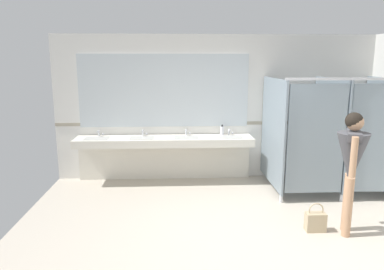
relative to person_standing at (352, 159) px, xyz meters
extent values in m
cube|color=#B2A899|center=(-1.31, -0.09, -1.05)|extent=(6.24, 5.66, 0.10)
cube|color=silver|center=(-1.31, 2.50, 0.34)|extent=(6.24, 0.12, 2.68)
cube|color=#9E937F|center=(-1.31, 2.44, 0.05)|extent=(6.24, 0.01, 0.06)
cube|color=silver|center=(-2.41, 2.15, -0.22)|extent=(3.21, 0.54, 0.14)
cube|color=silver|center=(-2.41, 2.38, -0.65)|extent=(3.21, 0.08, 0.71)
cube|color=#ADADA8|center=(-3.61, 2.12, -0.20)|extent=(0.42, 0.30, 0.11)
cylinder|color=silver|center=(-3.61, 2.33, -0.10)|extent=(0.04, 0.04, 0.11)
cylinder|color=silver|center=(-3.61, 2.27, -0.05)|extent=(0.03, 0.11, 0.03)
sphere|color=silver|center=(-3.54, 2.34, -0.12)|extent=(0.04, 0.04, 0.04)
cube|color=#ADADA8|center=(-2.81, 2.12, -0.20)|extent=(0.42, 0.30, 0.11)
cylinder|color=silver|center=(-2.81, 2.33, -0.10)|extent=(0.04, 0.04, 0.11)
cylinder|color=silver|center=(-2.81, 2.27, -0.05)|extent=(0.03, 0.11, 0.03)
sphere|color=silver|center=(-2.74, 2.34, -0.12)|extent=(0.04, 0.04, 0.04)
cube|color=#ADADA8|center=(-2.01, 2.12, -0.20)|extent=(0.42, 0.30, 0.11)
cylinder|color=silver|center=(-2.01, 2.33, -0.10)|extent=(0.04, 0.04, 0.11)
cylinder|color=silver|center=(-2.01, 2.27, -0.05)|extent=(0.03, 0.11, 0.03)
sphere|color=silver|center=(-1.94, 2.34, -0.12)|extent=(0.04, 0.04, 0.04)
cube|color=#ADADA8|center=(-1.20, 2.12, -0.20)|extent=(0.42, 0.30, 0.11)
cylinder|color=silver|center=(-1.20, 2.33, -0.10)|extent=(0.04, 0.04, 0.11)
cylinder|color=silver|center=(-1.20, 2.27, -0.05)|extent=(0.03, 0.11, 0.03)
sphere|color=silver|center=(-1.13, 2.34, -0.12)|extent=(0.04, 0.04, 0.04)
cube|color=silver|center=(-2.41, 2.43, 0.66)|extent=(3.11, 0.02, 1.34)
cube|color=gray|center=(-0.54, 1.72, 0.02)|extent=(0.03, 1.41, 1.81)
cylinder|color=silver|center=(-0.54, 1.07, -0.94)|extent=(0.05, 0.05, 0.12)
cube|color=gray|center=(0.44, 1.72, 0.02)|extent=(0.03, 1.41, 1.81)
cylinder|color=silver|center=(0.44, 1.07, -0.94)|extent=(0.05, 0.05, 0.12)
cube|color=gray|center=(1.42, 1.72, 0.02)|extent=(0.03, 1.41, 1.81)
cube|color=gray|center=(-0.05, 1.04, 0.02)|extent=(0.90, 0.03, 1.71)
cube|color=gray|center=(0.93, 1.04, 0.02)|extent=(0.90, 0.08, 1.71)
cube|color=#B7BABF|center=(0.44, 1.04, 0.94)|extent=(2.02, 0.04, 0.04)
cylinder|color=tan|center=(0.03, 0.08, -0.61)|extent=(0.11, 0.11, 0.78)
cylinder|color=tan|center=(-0.03, -0.08, -0.61)|extent=(0.11, 0.11, 0.78)
cone|color=#47474C|center=(0.00, 0.00, 0.00)|extent=(0.52, 0.52, 0.67)
cube|color=#47474C|center=(0.00, 0.00, 0.30)|extent=(0.31, 0.45, 0.10)
cylinder|color=tan|center=(0.09, 0.22, 0.08)|extent=(0.08, 0.08, 0.50)
cylinder|color=tan|center=(-0.09, -0.22, 0.08)|extent=(0.08, 0.08, 0.50)
sphere|color=tan|center=(0.00, 0.00, 0.47)|extent=(0.21, 0.21, 0.21)
sphere|color=black|center=(-0.01, 0.00, 0.48)|extent=(0.22, 0.22, 0.22)
cube|color=tan|center=(-0.38, 0.07, -0.88)|extent=(0.26, 0.14, 0.25)
torus|color=tan|center=(-0.38, 0.07, -0.71)|extent=(0.20, 0.02, 0.20)
cylinder|color=white|center=(-1.33, 2.31, -0.07)|extent=(0.07, 0.07, 0.16)
cylinder|color=black|center=(-1.33, 2.31, 0.02)|extent=(0.03, 0.03, 0.04)
camera|label=1|loc=(-2.23, -4.32, 1.22)|focal=34.12mm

